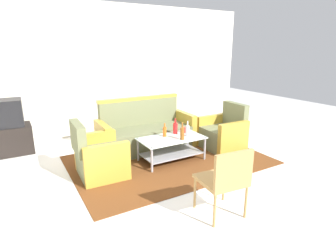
# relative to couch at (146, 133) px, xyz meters

# --- Properties ---
(ground_plane) EXTENTS (14.00, 14.00, 0.00)m
(ground_plane) POSITION_rel_couch_xyz_m (0.14, -1.53, -0.32)
(ground_plane) COLOR white
(wall_back) EXTENTS (6.52, 0.12, 2.80)m
(wall_back) POSITION_rel_couch_xyz_m (0.14, 1.53, 1.08)
(wall_back) COLOR silver
(wall_back) RESTS_ON ground
(rug) EXTENTS (3.23, 2.20, 0.01)m
(rug) POSITION_rel_couch_xyz_m (0.09, -0.71, -0.31)
(rug) COLOR brown
(rug) RESTS_ON ground
(couch) EXTENTS (1.81, 0.76, 0.96)m
(couch) POSITION_rel_couch_xyz_m (0.00, 0.00, 0.00)
(couch) COLOR #6B704C
(couch) RESTS_ON rug
(armchair_left) EXTENTS (0.72, 0.78, 0.85)m
(armchair_left) POSITION_rel_couch_xyz_m (-1.11, -0.67, -0.03)
(armchair_left) COLOR #6B704C
(armchair_left) RESTS_ON rug
(armchair_right) EXTENTS (0.71, 0.77, 0.85)m
(armchair_right) POSITION_rel_couch_xyz_m (1.30, -0.71, -0.03)
(armchair_right) COLOR #6B704C
(armchair_right) RESTS_ON rug
(coffee_table) EXTENTS (1.10, 0.60, 0.40)m
(coffee_table) POSITION_rel_couch_xyz_m (0.13, -0.74, -0.04)
(coffee_table) COLOR silver
(coffee_table) RESTS_ON rug
(bottle_orange) EXTENTS (0.06, 0.06, 0.23)m
(bottle_orange) POSITION_rel_couch_xyz_m (0.06, -0.61, 0.18)
(bottle_orange) COLOR #D85919
(bottle_orange) RESTS_ON coffee_table
(bottle_brown) EXTENTS (0.07, 0.07, 0.29)m
(bottle_brown) POSITION_rel_couch_xyz_m (0.23, -0.90, 0.20)
(bottle_brown) COLOR brown
(bottle_brown) RESTS_ON coffee_table
(bottle_red) EXTENTS (0.08, 0.08, 0.27)m
(bottle_red) POSITION_rel_couch_xyz_m (0.31, -0.56, 0.20)
(bottle_red) COLOR red
(bottle_red) RESTS_ON coffee_table
(bottle_clear) EXTENTS (0.07, 0.07, 0.27)m
(bottle_clear) POSITION_rel_couch_xyz_m (0.41, -0.79, 0.20)
(bottle_clear) COLOR silver
(bottle_clear) RESTS_ON coffee_table
(cup) EXTENTS (0.08, 0.08, 0.10)m
(cup) POSITION_rel_couch_xyz_m (0.49, -0.61, 0.14)
(cup) COLOR red
(cup) RESTS_ON coffee_table
(tv_stand) EXTENTS (0.80, 0.50, 0.52)m
(tv_stand) POSITION_rel_couch_xyz_m (-2.27, 1.02, -0.06)
(tv_stand) COLOR black
(tv_stand) RESTS_ON ground
(television) EXTENTS (0.62, 0.48, 0.48)m
(television) POSITION_rel_couch_xyz_m (-2.27, 1.02, 0.44)
(television) COLOR black
(television) RESTS_ON tv_stand
(wicker_chair) EXTENTS (0.52, 0.52, 0.84)m
(wicker_chair) POSITION_rel_couch_xyz_m (-0.20, -2.45, 0.18)
(wicker_chair) COLOR #AD844C
(wicker_chair) RESTS_ON ground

